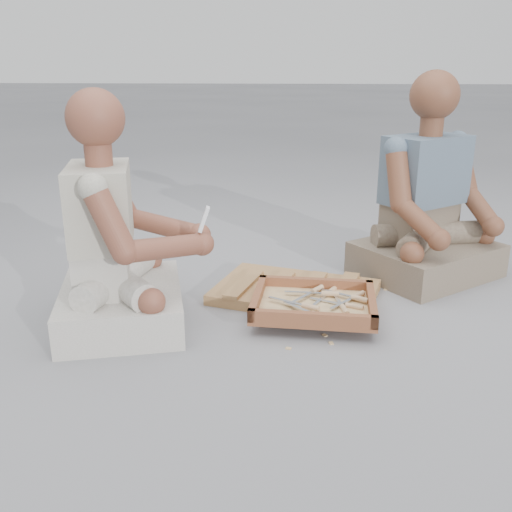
# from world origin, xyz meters

# --- Properties ---
(ground) EXTENTS (60.00, 60.00, 0.00)m
(ground) POSITION_xyz_m (0.00, 0.00, 0.00)
(ground) COLOR gray
(ground) RESTS_ON ground
(carved_panel) EXTENTS (0.77, 0.61, 0.04)m
(carved_panel) POSITION_xyz_m (0.13, 0.44, 0.02)
(carved_panel) COLOR #925938
(carved_panel) RESTS_ON ground
(tool_tray) EXTENTS (0.50, 0.41, 0.06)m
(tool_tray) POSITION_xyz_m (0.20, 0.21, 0.07)
(tool_tray) COLOR brown
(tool_tray) RESTS_ON carved_panel
(chisel_0) EXTENTS (0.15, 0.18, 0.02)m
(chisel_0) POSITION_xyz_m (0.37, 0.27, 0.08)
(chisel_0) COLOR silver
(chisel_0) RESTS_ON tool_tray
(chisel_1) EXTENTS (0.06, 0.22, 0.02)m
(chisel_1) POSITION_xyz_m (0.31, 0.17, 0.07)
(chisel_1) COLOR silver
(chisel_1) RESTS_ON tool_tray
(chisel_2) EXTENTS (0.11, 0.21, 0.02)m
(chisel_2) POSITION_xyz_m (0.27, 0.32, 0.07)
(chisel_2) COLOR silver
(chisel_2) RESTS_ON tool_tray
(chisel_3) EXTENTS (0.17, 0.16, 0.02)m
(chisel_3) POSITION_xyz_m (0.20, 0.07, 0.08)
(chisel_3) COLOR silver
(chisel_3) RESTS_ON tool_tray
(chisel_4) EXTENTS (0.14, 0.19, 0.02)m
(chisel_4) POSITION_xyz_m (0.21, 0.31, 0.08)
(chisel_4) COLOR silver
(chisel_4) RESTS_ON tool_tray
(chisel_5) EXTENTS (0.20, 0.12, 0.02)m
(chisel_5) POSITION_xyz_m (0.17, 0.14, 0.09)
(chisel_5) COLOR silver
(chisel_5) RESTS_ON tool_tray
(chisel_6) EXTENTS (0.21, 0.10, 0.02)m
(chisel_6) POSITION_xyz_m (0.34, 0.19, 0.07)
(chisel_6) COLOR silver
(chisel_6) RESTS_ON tool_tray
(chisel_7) EXTENTS (0.22, 0.03, 0.02)m
(chisel_7) POSITION_xyz_m (0.25, 0.28, 0.08)
(chisel_7) COLOR silver
(chisel_7) RESTS_ON tool_tray
(chisel_8) EXTENTS (0.20, 0.13, 0.02)m
(chisel_8) POSITION_xyz_m (0.37, 0.25, 0.08)
(chisel_8) COLOR silver
(chisel_8) RESTS_ON tool_tray
(wood_chip_0) EXTENTS (0.02, 0.02, 0.00)m
(wood_chip_0) POSITION_xyz_m (0.24, 0.07, 0.00)
(wood_chip_0) COLOR #DCC382
(wood_chip_0) RESTS_ON ground
(wood_chip_1) EXTENTS (0.02, 0.02, 0.00)m
(wood_chip_1) POSITION_xyz_m (0.26, 0.44, 0.00)
(wood_chip_1) COLOR #DCC382
(wood_chip_1) RESTS_ON ground
(wood_chip_2) EXTENTS (0.02, 0.02, 0.00)m
(wood_chip_2) POSITION_xyz_m (0.28, 0.46, 0.00)
(wood_chip_2) COLOR #DCC382
(wood_chip_2) RESTS_ON ground
(wood_chip_3) EXTENTS (0.02, 0.02, 0.00)m
(wood_chip_3) POSITION_xyz_m (0.26, 0.00, 0.00)
(wood_chip_3) COLOR #DCC382
(wood_chip_3) RESTS_ON ground
(wood_chip_4) EXTENTS (0.02, 0.02, 0.00)m
(wood_chip_4) POSITION_xyz_m (0.01, 0.24, 0.00)
(wood_chip_4) COLOR #DCC382
(wood_chip_4) RESTS_ON ground
(wood_chip_5) EXTENTS (0.02, 0.02, 0.00)m
(wood_chip_5) POSITION_xyz_m (0.53, 0.55, 0.00)
(wood_chip_5) COLOR #DCC382
(wood_chip_5) RESTS_ON ground
(wood_chip_6) EXTENTS (0.02, 0.02, 0.00)m
(wood_chip_6) POSITION_xyz_m (0.21, 0.39, 0.00)
(wood_chip_6) COLOR #DCC382
(wood_chip_6) RESTS_ON ground
(wood_chip_7) EXTENTS (0.02, 0.02, 0.00)m
(wood_chip_7) POSITION_xyz_m (-0.05, 0.45, 0.00)
(wood_chip_7) COLOR #DCC382
(wood_chip_7) RESTS_ON ground
(wood_chip_8) EXTENTS (0.02, 0.02, 0.00)m
(wood_chip_8) POSITION_xyz_m (0.06, 0.21, 0.00)
(wood_chip_8) COLOR #DCC382
(wood_chip_8) RESTS_ON ground
(wood_chip_9) EXTENTS (0.02, 0.02, 0.00)m
(wood_chip_9) POSITION_xyz_m (0.23, 0.36, 0.00)
(wood_chip_9) COLOR #DCC382
(wood_chip_9) RESTS_ON ground
(wood_chip_10) EXTENTS (0.02, 0.02, 0.00)m
(wood_chip_10) POSITION_xyz_m (-0.06, 0.45, 0.00)
(wood_chip_10) COLOR #DCC382
(wood_chip_10) RESTS_ON ground
(wood_chip_11) EXTENTS (0.02, 0.02, 0.00)m
(wood_chip_11) POSITION_xyz_m (0.25, 0.43, 0.00)
(wood_chip_11) COLOR #DCC382
(wood_chip_11) RESTS_ON ground
(wood_chip_12) EXTENTS (0.02, 0.02, 0.00)m
(wood_chip_12) POSITION_xyz_m (0.11, -0.05, 0.00)
(wood_chip_12) COLOR #DCC382
(wood_chip_12) RESTS_ON ground
(craftsman) EXTENTS (0.66, 0.67, 0.89)m
(craftsman) POSITION_xyz_m (-0.55, 0.12, 0.30)
(craftsman) COLOR beige
(craftsman) RESTS_ON ground
(companion) EXTENTS (0.77, 0.75, 0.94)m
(companion) POSITION_xyz_m (0.74, 0.78, 0.31)
(companion) COLOR #796D57
(companion) RESTS_ON ground
(mobile_phone) EXTENTS (0.05, 0.05, 0.10)m
(mobile_phone) POSITION_xyz_m (-0.22, 0.15, 0.42)
(mobile_phone) COLOR white
(mobile_phone) RESTS_ON craftsman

